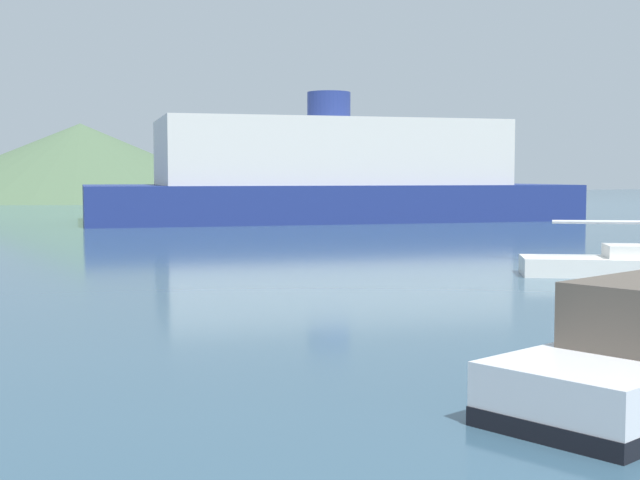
{
  "coord_description": "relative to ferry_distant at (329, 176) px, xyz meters",
  "views": [
    {
      "loc": [
        -7.34,
        -2.97,
        2.56
      ],
      "look_at": [
        0.3,
        14.0,
        1.2
      ],
      "focal_mm": 50.0,
      "sensor_mm": 36.0,
      "label": 1
    }
  ],
  "objects": [
    {
      "name": "ferry_distant",
      "position": [
        0.0,
        0.0,
        0.0
      ],
      "size": [
        28.28,
        13.89,
        7.23
      ],
      "rotation": [
        0.0,
        0.0,
        -0.16
      ],
      "color": "navy",
      "rests_on": "ground_plane"
    },
    {
      "name": "hill_central",
      "position": [
        -5.59,
        50.44,
        1.5
      ],
      "size": [
        37.99,
        37.99,
        8.0
      ],
      "color": "#4C6647",
      "rests_on": "ground_plane"
    },
    {
      "name": "hill_east",
      "position": [
        25.78,
        46.93,
        1.96
      ],
      "size": [
        33.3,
        33.3,
        8.92
      ],
      "color": "#3D6038",
      "rests_on": "ground_plane"
    }
  ]
}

